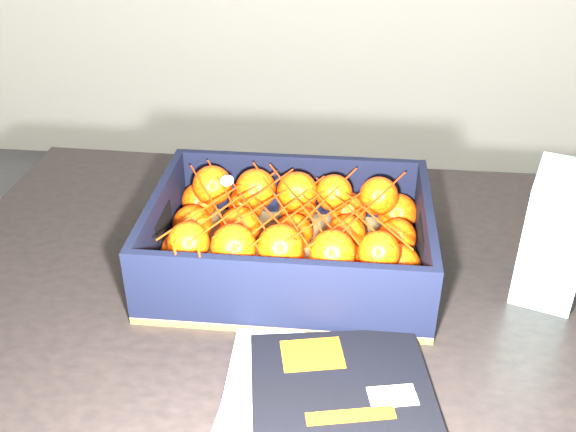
# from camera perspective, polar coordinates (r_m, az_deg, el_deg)

# --- Properties ---
(table) EXTENTS (1.22, 0.83, 0.75)m
(table) POSITION_cam_1_polar(r_m,az_deg,el_deg) (1.04, 3.42, -10.64)
(table) COLOR black
(table) RESTS_ON ground
(magazine_stack) EXTENTS (0.28, 0.31, 0.02)m
(magazine_stack) POSITION_cam_1_polar(r_m,az_deg,el_deg) (0.79, 3.00, -16.87)
(magazine_stack) COLOR silver
(magazine_stack) RESTS_ON table
(produce_crate) EXTENTS (0.40, 0.30, 0.12)m
(produce_crate) POSITION_cam_1_polar(r_m,az_deg,el_deg) (0.99, 0.18, -2.76)
(produce_crate) COLOR brown
(produce_crate) RESTS_ON table
(clementine_heap) EXTENTS (0.38, 0.28, 0.11)m
(clementine_heap) POSITION_cam_1_polar(r_m,az_deg,el_deg) (0.98, 0.19, -1.61)
(clementine_heap) COLOR #EE3905
(clementine_heap) RESTS_ON produce_crate
(mesh_net) EXTENTS (0.34, 0.27, 0.09)m
(mesh_net) POSITION_cam_1_polar(r_m,az_deg,el_deg) (0.95, -0.19, 0.52)
(mesh_net) COLOR red
(mesh_net) RESTS_ON clementine_heap
(retail_carton) EXTENTS (0.12, 0.14, 0.18)m
(retail_carton) POSITION_cam_1_polar(r_m,az_deg,el_deg) (1.00, 21.81, -1.41)
(retail_carton) COLOR white
(retail_carton) RESTS_ON table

